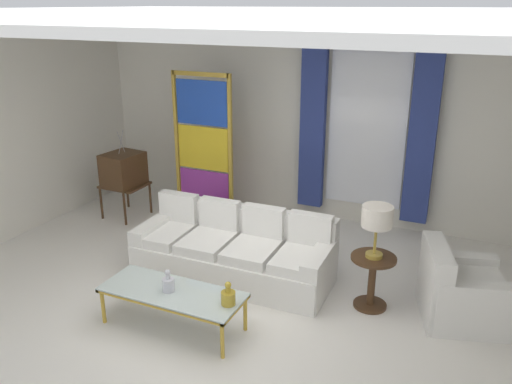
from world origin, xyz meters
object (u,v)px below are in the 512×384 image
at_px(armchair_white, 458,293).
at_px(round_side_table, 372,277).
at_px(bottle_blue_decanter, 228,297).
at_px(bottle_crystal_tall, 168,284).
at_px(stained_glass_divider, 203,151).
at_px(coffee_table, 172,294).
at_px(table_lamp_brass, 377,219).
at_px(vintage_tv, 123,171).
at_px(peacock_figurine, 214,214).
at_px(couch_white_long, 236,251).

xyz_separation_m(armchair_white, round_side_table, (-0.86, -0.16, 0.07)).
bearing_deg(bottle_blue_decanter, round_side_table, 47.11).
bearing_deg(bottle_crystal_tall, stained_glass_divider, 112.74).
bearing_deg(bottle_blue_decanter, coffee_table, -178.65).
distance_m(bottle_blue_decanter, table_lamp_brass, 1.71).
bearing_deg(vintage_tv, peacock_figurine, 5.19).
relative_size(bottle_crystal_tall, peacock_figurine, 0.39).
height_order(bottle_crystal_tall, stained_glass_divider, stained_glass_divider).
bearing_deg(vintage_tv, bottle_blue_decanter, -36.98).
bearing_deg(round_side_table, table_lamp_brass, 0.00).
bearing_deg(armchair_white, table_lamp_brass, -169.81).
bearing_deg(coffee_table, bottle_blue_decanter, 1.35).
bearing_deg(bottle_blue_decanter, vintage_tv, 143.02).
bearing_deg(armchair_white, stained_glass_divider, 161.11).
distance_m(coffee_table, table_lamp_brass, 2.21).
relative_size(stained_glass_divider, round_side_table, 3.70).
xyz_separation_m(bottle_blue_decanter, table_lamp_brass, (1.11, 1.19, 0.54)).
relative_size(bottle_crystal_tall, vintage_tv, 0.18).
distance_m(bottle_crystal_tall, round_side_table, 2.14).
bearing_deg(stained_glass_divider, vintage_tv, -159.40).
xyz_separation_m(couch_white_long, bottle_blue_decanter, (0.54, -1.23, 0.19)).
xyz_separation_m(vintage_tv, table_lamp_brass, (4.02, -1.00, 0.30)).
distance_m(bottle_crystal_tall, table_lamp_brass, 2.21).
height_order(coffee_table, armchair_white, armchair_white).
xyz_separation_m(bottle_blue_decanter, armchair_white, (1.97, 1.35, -0.20)).
relative_size(couch_white_long, armchair_white, 2.32).
bearing_deg(couch_white_long, coffee_table, -93.76).
bearing_deg(vintage_tv, couch_white_long, -22.13).
relative_size(vintage_tv, armchair_white, 1.33).
xyz_separation_m(coffee_table, vintage_tv, (-2.29, 2.21, 0.35)).
distance_m(stained_glass_divider, peacock_figurine, 0.95).
bearing_deg(stained_glass_divider, peacock_figurine, -42.70).
relative_size(armchair_white, table_lamp_brass, 1.78).
height_order(round_side_table, table_lamp_brass, table_lamp_brass).
distance_m(peacock_figurine, round_side_table, 2.79).
distance_m(couch_white_long, vintage_tv, 2.59).
height_order(armchair_white, table_lamp_brass, table_lamp_brass).
distance_m(armchair_white, peacock_figurine, 3.55).
bearing_deg(peacock_figurine, vintage_tv, -174.81).
bearing_deg(round_side_table, bottle_blue_decanter, -132.89).
xyz_separation_m(peacock_figurine, round_side_table, (2.55, -1.14, 0.14)).
bearing_deg(bottle_crystal_tall, bottle_blue_decanter, 2.63).
bearing_deg(stained_glass_divider, table_lamp_brass, -26.54).
bearing_deg(vintage_tv, armchair_white, -9.84).
relative_size(vintage_tv, table_lamp_brass, 2.36).
bearing_deg(table_lamp_brass, stained_glass_divider, 153.46).
xyz_separation_m(armchair_white, stained_glass_divider, (-3.73, 1.28, 0.77)).
relative_size(coffee_table, vintage_tv, 1.08).
relative_size(coffee_table, stained_glass_divider, 0.66).
relative_size(armchair_white, stained_glass_divider, 0.46).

